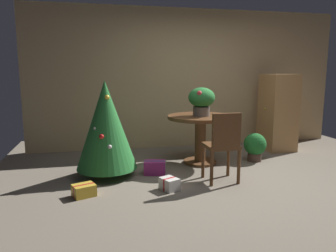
# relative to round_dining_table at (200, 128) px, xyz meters

# --- Properties ---
(ground_plane) EXTENTS (6.60, 6.60, 0.00)m
(ground_plane) POSITION_rel_round_dining_table_xyz_m (0.16, -0.93, -0.56)
(ground_plane) COLOR #756B5B
(back_wall_panel) EXTENTS (6.00, 0.10, 2.60)m
(back_wall_panel) POSITION_rel_round_dining_table_xyz_m (0.16, 1.27, 0.74)
(back_wall_panel) COLOR tan
(back_wall_panel) RESTS_ON ground_plane
(round_dining_table) EXTENTS (1.03, 1.03, 0.76)m
(round_dining_table) POSITION_rel_round_dining_table_xyz_m (0.00, 0.00, 0.00)
(round_dining_table) COLOR brown
(round_dining_table) RESTS_ON ground_plane
(flower_vase) EXTENTS (0.41, 0.41, 0.44)m
(flower_vase) POSITION_rel_round_dining_table_xyz_m (-0.01, -0.05, 0.46)
(flower_vase) COLOR #665B51
(flower_vase) RESTS_ON round_dining_table
(wooden_chair_near) EXTENTS (0.41, 0.39, 0.93)m
(wooden_chair_near) POSITION_rel_round_dining_table_xyz_m (0.00, -0.93, -0.03)
(wooden_chair_near) COLOR brown
(wooden_chair_near) RESTS_ON ground_plane
(holiday_tree) EXTENTS (0.83, 0.83, 1.33)m
(holiday_tree) POSITION_rel_round_dining_table_xyz_m (-1.47, -0.33, 0.16)
(holiday_tree) COLOR brown
(holiday_tree) RESTS_ON ground_plane
(gift_box_cream) EXTENTS (0.25, 0.27, 0.15)m
(gift_box_cream) POSITION_rel_round_dining_table_xyz_m (-0.74, -1.05, -0.49)
(gift_box_cream) COLOR silver
(gift_box_cream) RESTS_ON ground_plane
(gift_box_purple) EXTENTS (0.34, 0.26, 0.19)m
(gift_box_purple) POSITION_rel_round_dining_table_xyz_m (-0.80, -0.40, -0.47)
(gift_box_purple) COLOR #9E287A
(gift_box_purple) RESTS_ON ground_plane
(gift_box_gold) EXTENTS (0.30, 0.27, 0.14)m
(gift_box_gold) POSITION_rel_round_dining_table_xyz_m (-1.76, -1.03, -0.49)
(gift_box_gold) COLOR gold
(gift_box_gold) RESTS_ON ground_plane
(wooden_cabinet) EXTENTS (0.54, 0.61, 1.40)m
(wooden_cabinet) POSITION_rel_round_dining_table_xyz_m (1.69, 0.57, 0.13)
(wooden_cabinet) COLOR #B27F4C
(wooden_cabinet) RESTS_ON ground_plane
(potted_plant) EXTENTS (0.36, 0.36, 0.46)m
(potted_plant) POSITION_rel_round_dining_table_xyz_m (0.91, -0.07, -0.31)
(potted_plant) COLOR #4C382D
(potted_plant) RESTS_ON ground_plane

